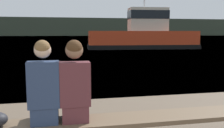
# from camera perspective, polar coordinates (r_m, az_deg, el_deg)

# --- Properties ---
(water_surface) EXTENTS (240.00, 240.00, 0.00)m
(water_surface) POSITION_cam_1_polar(r_m,az_deg,el_deg) (125.97, -11.69, 6.28)
(water_surface) COLOR #5684A3
(water_surface) RESTS_ON ground
(far_shoreline) EXTENTS (600.00, 12.00, 9.58)m
(far_shoreline) POSITION_cam_1_polar(r_m,az_deg,el_deg) (140.61, -11.75, 8.31)
(far_shoreline) COLOR #384233
(far_shoreline) RESTS_ON ground
(person_left) EXTENTS (0.38, 0.43, 1.05)m
(person_left) POSITION_cam_1_polar(r_m,az_deg,el_deg) (3.24, -15.27, -5.40)
(person_left) COLOR navy
(person_left) RESTS_ON bench_main
(person_right) EXTENTS (0.38, 0.44, 1.05)m
(person_right) POSITION_cam_1_polar(r_m,az_deg,el_deg) (3.23, -8.51, -5.02)
(person_right) COLOR #56282D
(person_right) RESTS_ON bench_main
(tugboat_red) EXTENTS (11.44, 4.23, 6.13)m
(tugboat_red) POSITION_cam_1_polar(r_m,az_deg,el_deg) (26.02, 7.21, 6.39)
(tugboat_red) COLOR red
(tugboat_red) RESTS_ON water_surface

